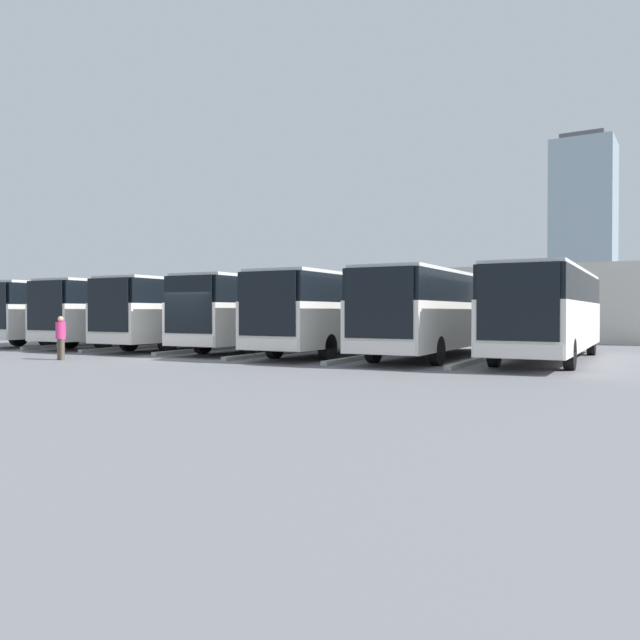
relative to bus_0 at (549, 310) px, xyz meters
The scene contains 17 objects.
ground_plane 13.74m from the bus_0, 27.61° to the left, with size 600.00×600.00×0.00m, color slate.
bus_0 is the anchor object (origin of this frame).
curb_divider_0 3.19m from the bus_0, 41.22° to the left, with size 0.24×7.72×0.15m, color #9E9E99.
bus_1 4.05m from the bus_0, ahead, with size 3.11×12.02×3.25m.
curb_divider_1 6.68m from the bus_0, 20.63° to the left, with size 0.24×7.72×0.15m, color #9E9E99.
bus_2 8.08m from the bus_0, ahead, with size 3.11×12.02×3.25m.
curb_divider_2 10.50m from the bus_0, 13.80° to the left, with size 0.24×7.72×0.15m, color #9E9E99.
bus_3 12.07m from the bus_0, ahead, with size 3.11×12.02×3.25m.
curb_divider_3 14.32m from the bus_0, ahead, with size 0.24×7.72×0.15m, color #9E9E99.
bus_4 16.10m from the bus_0, ahead, with size 3.11×12.02×3.25m.
curb_divider_4 18.33m from the bus_0, ahead, with size 0.24×7.72×0.15m, color #9E9E99.
bus_5 20.12m from the bus_0, ahead, with size 3.11×12.02×3.25m.
curb_divider_5 22.31m from the bus_0, ahead, with size 0.24×7.72×0.15m, color #9E9E99.
bus_6 24.14m from the bus_0, ahead, with size 3.11×12.02×3.25m.
pedestrian 17.81m from the bus_0, 30.04° to the left, with size 0.42×0.42×1.60m.
station_building 22.72m from the bus_0, 57.91° to the right, with size 35.47×15.29×4.45m.
office_tower 229.44m from the bus_0, 82.28° to the right, with size 21.54×21.54×66.80m.
Camera 1 is at (-16.54, 17.27, 1.77)m, focal length 35.00 mm.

